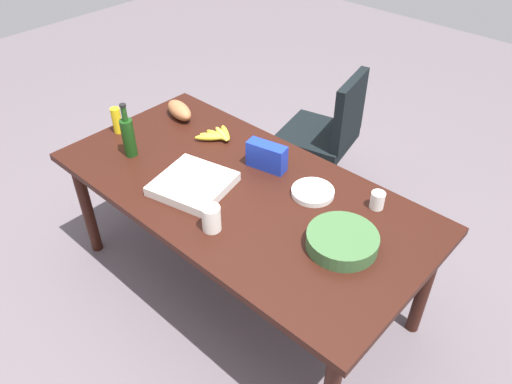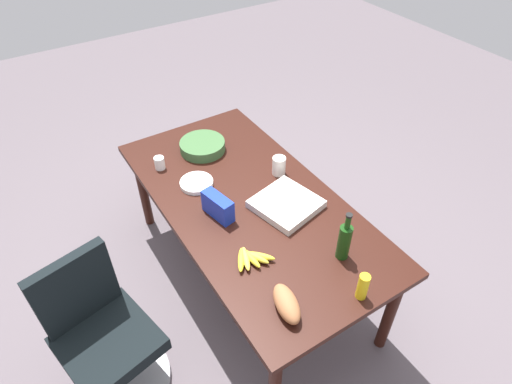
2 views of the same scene
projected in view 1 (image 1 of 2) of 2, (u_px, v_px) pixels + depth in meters
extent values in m
plane|color=#61565D|center=(242.00, 284.00, 3.06)|extent=(10.00, 10.00, 0.00)
cube|color=black|center=(239.00, 191.00, 2.60)|extent=(2.04, 1.02, 0.04)
cylinder|color=black|center=(425.00, 285.00, 2.59)|extent=(0.07, 0.07, 0.72)
cylinder|color=black|center=(189.00, 151.00, 3.57)|extent=(0.07, 0.07, 0.72)
cylinder|color=black|center=(86.00, 207.00, 3.09)|extent=(0.07, 0.07, 0.72)
cylinder|color=gray|center=(312.00, 184.00, 3.82)|extent=(0.56, 0.56, 0.05)
cylinder|color=gray|center=(314.00, 160.00, 3.68)|extent=(0.06, 0.06, 0.40)
cube|color=black|center=(316.00, 137.00, 3.55)|extent=(0.57, 0.57, 0.09)
cube|color=black|center=(350.00, 111.00, 3.30)|extent=(0.15, 0.43, 0.46)
ellipsoid|color=yellow|center=(225.00, 133.00, 2.97)|extent=(0.16, 0.12, 0.04)
ellipsoid|color=yellow|center=(221.00, 134.00, 2.96)|extent=(0.17, 0.10, 0.04)
ellipsoid|color=yellow|center=(217.00, 135.00, 2.95)|extent=(0.17, 0.05, 0.04)
ellipsoid|color=gold|center=(213.00, 136.00, 2.94)|extent=(0.17, 0.11, 0.04)
ellipsoid|color=yellow|center=(209.00, 138.00, 2.93)|extent=(0.15, 0.14, 0.04)
cylinder|color=white|center=(377.00, 200.00, 2.44)|extent=(0.08, 0.08, 0.09)
cube|color=silver|center=(193.00, 184.00, 2.57)|extent=(0.43, 0.43, 0.05)
cylinder|color=white|center=(313.00, 192.00, 2.54)|extent=(0.28, 0.28, 0.03)
cylinder|color=#163D12|center=(129.00, 138.00, 2.76)|extent=(0.09, 0.09, 0.22)
cylinder|color=#163D12|center=(124.00, 113.00, 2.67)|extent=(0.04, 0.04, 0.09)
cylinder|color=black|center=(123.00, 105.00, 2.63)|extent=(0.04, 0.04, 0.01)
cylinder|color=#3B6336|center=(342.00, 241.00, 2.22)|extent=(0.35, 0.35, 0.07)
ellipsoid|color=#A4653D|center=(179.00, 110.00, 3.13)|extent=(0.26, 0.16, 0.10)
cylinder|color=white|center=(211.00, 218.00, 2.30)|extent=(0.10, 0.10, 0.13)
cylinder|color=yellow|center=(117.00, 120.00, 2.97)|extent=(0.07, 0.07, 0.16)
cube|color=#1A34B3|center=(267.00, 156.00, 2.68)|extent=(0.23, 0.12, 0.15)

